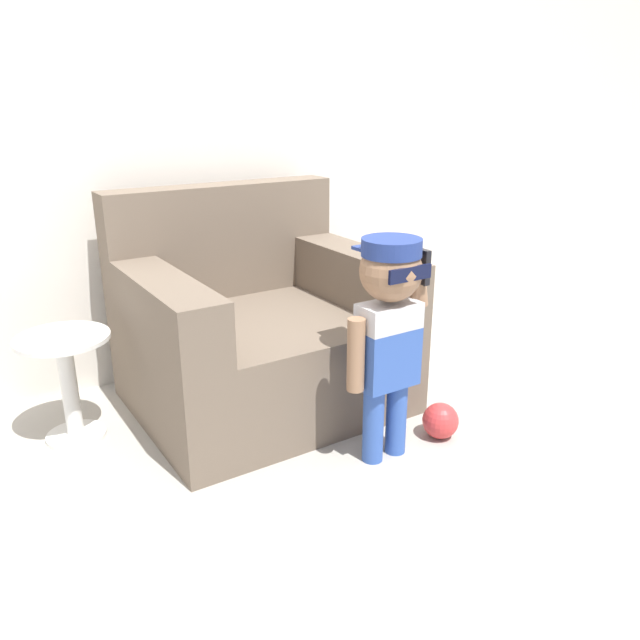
# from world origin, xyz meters

# --- Properties ---
(ground_plane) EXTENTS (10.00, 10.00, 0.00)m
(ground_plane) POSITION_xyz_m (0.00, 0.00, 0.00)
(ground_plane) COLOR #ADA89E
(wall_back) EXTENTS (10.00, 0.05, 2.60)m
(wall_back) POSITION_xyz_m (0.00, 0.64, 1.30)
(wall_back) COLOR silver
(wall_back) RESTS_ON ground_plane
(armchair) EXTENTS (1.13, 0.97, 0.97)m
(armchair) POSITION_xyz_m (-0.10, 0.06, 0.33)
(armchair) COLOR #6B5B4C
(armchair) RESTS_ON ground_plane
(person_child) EXTENTS (0.36, 0.27, 0.88)m
(person_child) POSITION_xyz_m (0.07, -0.65, 0.59)
(person_child) COLOR #3356AD
(person_child) RESTS_ON ground_plane
(side_table) EXTENTS (0.37, 0.37, 0.46)m
(side_table) POSITION_xyz_m (-0.93, 0.16, 0.28)
(side_table) COLOR white
(side_table) RESTS_ON ground_plane
(toy_ball) EXTENTS (0.15, 0.15, 0.15)m
(toy_ball) POSITION_xyz_m (0.36, -0.67, 0.08)
(toy_ball) COLOR #D13838
(toy_ball) RESTS_ON ground_plane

